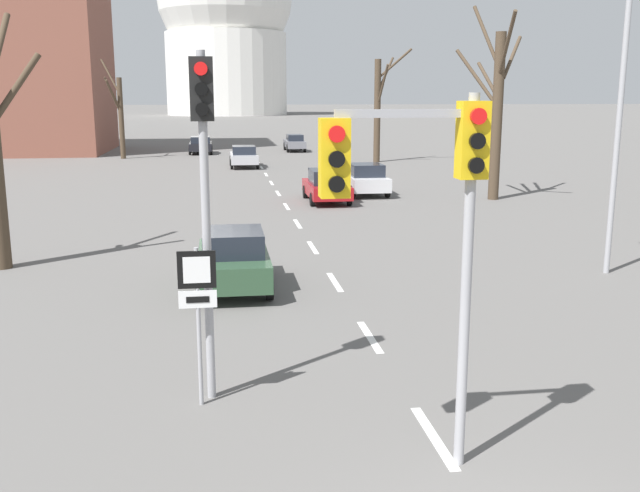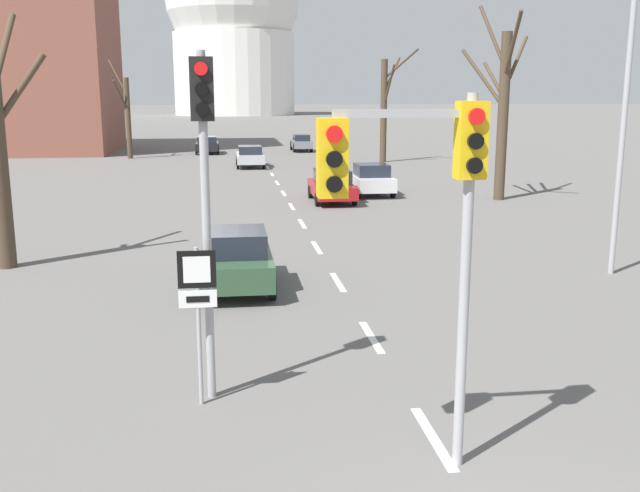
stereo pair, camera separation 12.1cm
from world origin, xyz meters
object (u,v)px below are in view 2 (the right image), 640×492
(sedan_near_left, at_px, (236,259))
(sedan_mid_centre, at_px, (250,156))
(sedan_far_right, at_px, (371,179))
(traffic_signal_near_left, at_px, (204,164))
(sedan_near_right, at_px, (301,142))
(sedan_far_left, at_px, (332,186))
(street_lamp_right, at_px, (617,90))
(route_sign_post, at_px, (198,299))
(sedan_distant_centre, at_px, (207,145))
(traffic_signal_centre_tall, at_px, (422,191))

(sedan_near_left, distance_m, sedan_mid_centre, 32.32)
(sedan_near_left, height_order, sedan_far_right, sedan_far_right)
(sedan_far_right, bearing_deg, sedan_near_left, -112.36)
(traffic_signal_near_left, xyz_separation_m, sedan_near_right, (7.15, 53.22, -3.10))
(sedan_mid_centre, height_order, sedan_far_left, sedan_far_left)
(sedan_mid_centre, xyz_separation_m, sedan_far_right, (5.54, -15.15, 0.01))
(street_lamp_right, xyz_separation_m, sedan_mid_centre, (-8.73, 32.06, -4.30))
(traffic_signal_near_left, bearing_deg, sedan_near_right, 82.35)
(sedan_mid_centre, bearing_deg, sedan_near_right, 70.15)
(sedan_near_left, height_order, sedan_near_right, sedan_near_left)
(traffic_signal_near_left, bearing_deg, route_sign_post, -119.72)
(sedan_near_left, distance_m, sedan_distant_centre, 44.76)
(route_sign_post, relative_size, sedan_far_left, 0.61)
(sedan_near_left, xyz_separation_m, sedan_near_right, (6.61, 46.44, -0.01))
(sedan_mid_centre, relative_size, sedan_far_right, 1.18)
(sedan_near_right, relative_size, sedan_far_right, 1.19)
(sedan_near_left, height_order, sedan_far_left, sedan_near_left)
(traffic_signal_centre_tall, height_order, sedan_far_left, traffic_signal_centre_tall)
(route_sign_post, bearing_deg, sedan_distant_centre, 91.14)
(sedan_near_left, relative_size, sedan_near_right, 0.83)
(traffic_signal_near_left, xyz_separation_m, sedan_far_right, (7.58, 23.92, -3.09))
(traffic_signal_near_left, xyz_separation_m, sedan_distant_centre, (-1.20, 51.51, -3.11))
(sedan_near_left, xyz_separation_m, sedan_far_left, (4.74, 14.99, -0.02))
(sedan_mid_centre, bearing_deg, street_lamp_right, -74.77)
(sedan_mid_centre, relative_size, sedan_far_left, 1.05)
(sedan_near_right, height_order, sedan_mid_centre, sedan_near_right)
(sedan_far_left, xyz_separation_m, sedan_far_right, (2.31, 2.14, 0.02))
(sedan_near_right, bearing_deg, traffic_signal_centre_tall, -94.50)
(traffic_signal_centre_tall, height_order, sedan_far_right, traffic_signal_centre_tall)
(traffic_signal_centre_tall, relative_size, sedan_far_left, 1.15)
(street_lamp_right, relative_size, sedan_near_left, 2.20)
(sedan_mid_centre, bearing_deg, route_sign_post, -93.20)
(street_lamp_right, bearing_deg, sedan_near_right, 94.48)
(sedan_near_right, height_order, sedan_far_left, sedan_far_left)
(street_lamp_right, xyz_separation_m, sedan_distant_centre, (-11.96, 44.50, -4.31))
(sedan_mid_centre, relative_size, sedan_distant_centre, 1.08)
(route_sign_post, height_order, sedan_mid_centre, route_sign_post)
(sedan_mid_centre, xyz_separation_m, sedan_distant_centre, (-3.23, 12.44, -0.01))
(traffic_signal_centre_tall, bearing_deg, sedan_mid_centre, 90.97)
(street_lamp_right, distance_m, sedan_far_left, 16.33)
(route_sign_post, distance_m, street_lamp_right, 13.55)
(sedan_near_right, height_order, sedan_distant_centre, sedan_near_right)
(sedan_far_left, bearing_deg, sedan_near_right, 86.59)
(sedan_far_left, xyz_separation_m, sedan_distant_centre, (-6.47, 29.73, -0.01))
(sedan_near_right, bearing_deg, street_lamp_right, -85.52)
(traffic_signal_centre_tall, height_order, sedan_near_left, traffic_signal_centre_tall)
(sedan_near_right, relative_size, sedan_distant_centre, 1.09)
(route_sign_post, distance_m, sedan_mid_centre, 39.44)
(sedan_distant_centre, bearing_deg, sedan_near_left, -87.78)
(sedan_near_left, height_order, sedan_distant_centre, sedan_near_left)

